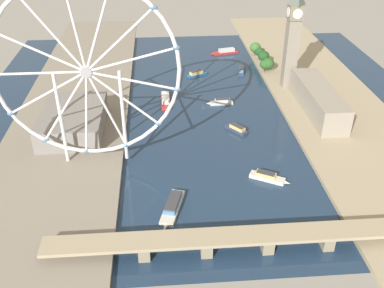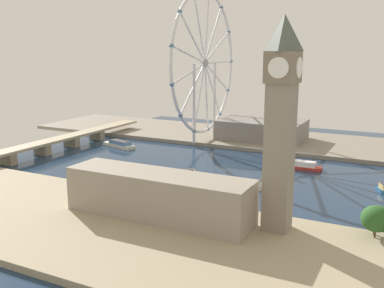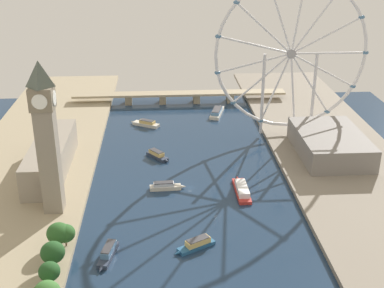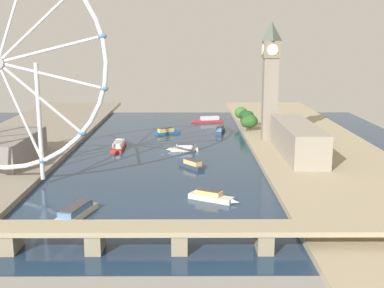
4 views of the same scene
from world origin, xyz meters
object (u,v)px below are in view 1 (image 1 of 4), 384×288
Objects in this scene: tour_boat_6 at (166,100)px; tour_boat_4 at (197,74)px; ferris_wheel at (86,73)px; riverside_hall at (73,120)px; tour_boat_0 at (236,129)px; tour_boat_5 at (221,102)px; clock_tower at (293,37)px; tour_boat_1 at (241,70)px; river_bridge at (237,238)px; tour_boat_3 at (172,206)px; tour_boat_7 at (226,52)px; tour_boat_2 at (268,177)px; parliament_block at (318,100)px.

tour_boat_4 is at bearing 150.14° from tour_boat_6.
ferris_wheel is 1.75× the size of riverside_hall.
tour_boat_5 is (5.29, -48.33, -0.12)m from tour_boat_0.
tour_boat_4 reaches higher than tour_boat_5.
tour_boat_1 is at bearing -52.37° from clock_tower.
riverside_hall is 86.43m from tour_boat_6.
tour_boat_0 is (-21.05, -125.16, -5.04)m from river_bridge.
ferris_wheel is 125.78m from tour_boat_0.
ferris_wheel is 96.76m from tour_boat_3.
tour_boat_6 is at bearing 46.12° from tour_boat_7.
tour_boat_2 is 241.09m from tour_boat_7.
tour_boat_5 is at bearing -95.19° from river_bridge.
tour_boat_1 is at bearing 84.47° from tour_boat_7.
tour_boat_0 is at bearing -109.27° from tour_boat_4.
clock_tower reaches higher than tour_boat_0.
tour_boat_1 is (-46.09, -244.47, -4.88)m from river_bridge.
tour_boat_1 is at bearing 128.56° from tour_boat_6.
tour_boat_2 is 0.78× the size of tour_boat_7.
riverside_hall is 186.65m from tour_boat_1.
ferris_wheel is 182.65m from tour_boat_4.
tour_boat_3 is at bearing -128.52° from tour_boat_4.
river_bridge is at bearing 69.25° from tour_boat_7.
tour_boat_5 is at bearing 126.65° from tour_boat_2.
tour_boat_2 is at bearing -109.87° from tour_boat_4.
parliament_block is 2.67× the size of tour_boat_7.
tour_boat_2 is (49.77, 139.74, -47.03)m from clock_tower.
parliament_block is 167.89m from tour_boat_3.
clock_tower is 0.73× the size of ferris_wheel.
tour_boat_3 is at bearing -47.61° from river_bridge.
parliament_block is at bearing -142.47° from tour_boat_1.
tour_boat_3 is at bearing 132.37° from ferris_wheel.
tour_boat_3 is (112.59, 164.66, -46.88)m from clock_tower.
parliament_block is (-11.23, 51.82, -35.83)m from clock_tower.
tour_boat_7 is (-70.23, -119.92, 0.06)m from tour_boat_6.
parliament_block is 129.41m from tour_boat_4.
parliament_block is 75.11m from tour_boat_0.
tour_boat_7 reaches higher than tour_boat_2.
ferris_wheel reaches higher than river_bridge.
tour_boat_6 is (-70.96, -48.54, -8.85)m from riverside_hall.
tour_boat_0 is at bearing 93.56° from tour_boat_5.
clock_tower is 1.01× the size of parliament_block.
parliament_block is at bearing 148.21° from tour_boat_3.
tour_boat_2 is at bearing 26.98° from tour_boat_6.
clock_tower is 84.24m from tour_boat_5.
clock_tower is at bearing 161.51° from tour_boat_3.
river_bridge is 5.36× the size of tour_boat_6.
riverside_hall reaches higher than tour_boat_4.
riverside_hall is 2.70× the size of tour_boat_1.
tour_boat_4 is (20.38, -114.08, -0.05)m from tour_boat_0.
parliament_block is at bearing -121.80° from river_bridge.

